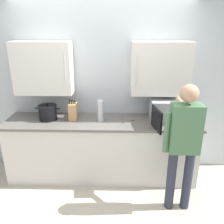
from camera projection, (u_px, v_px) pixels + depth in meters
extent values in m
plane|color=#B7AD99|center=(98.00, 217.00, 2.84)|extent=(9.71, 9.71, 0.00)
cube|color=#B2BCC1|center=(103.00, 90.00, 3.55)|extent=(4.37, 0.10, 2.50)
cube|color=beige|center=(43.00, 68.00, 3.25)|extent=(0.80, 0.32, 0.71)
cylinder|color=#B7BABF|center=(65.00, 70.00, 3.08)|extent=(0.01, 0.01, 0.43)
cube|color=beige|center=(160.00, 68.00, 3.21)|extent=(0.80, 0.32, 0.71)
cylinder|color=#B7BABF|center=(136.00, 71.00, 3.05)|extent=(0.01, 0.01, 0.43)
cube|color=beige|center=(102.00, 150.00, 3.50)|extent=(2.70, 0.61, 0.87)
cube|color=#605B56|center=(102.00, 122.00, 3.34)|extent=(2.74, 0.65, 0.03)
cube|color=black|center=(101.00, 184.00, 3.37)|extent=(2.70, 0.04, 0.09)
cube|color=#B7BABF|center=(168.00, 110.00, 3.30)|extent=(0.49, 0.35, 0.30)
cube|color=beige|center=(163.00, 110.00, 3.29)|extent=(0.31, 0.30, 0.24)
cube|color=black|center=(184.00, 115.00, 3.13)|extent=(0.14, 0.01, 0.28)
cube|color=black|center=(156.00, 119.00, 2.98)|extent=(0.09, 0.35, 0.28)
cylinder|color=black|center=(48.00, 113.00, 3.35)|extent=(0.26, 0.26, 0.19)
cylinder|color=black|center=(47.00, 106.00, 3.31)|extent=(0.26, 0.26, 0.02)
cylinder|color=black|center=(47.00, 104.00, 3.30)|extent=(0.04, 0.04, 0.03)
cylinder|color=black|center=(37.00, 108.00, 3.33)|extent=(0.05, 0.02, 0.02)
cylinder|color=black|center=(58.00, 109.00, 3.32)|extent=(0.05, 0.02, 0.02)
cylinder|color=#B7BABF|center=(100.00, 112.00, 3.27)|extent=(0.08, 0.08, 0.28)
cylinder|color=#B7BABF|center=(100.00, 101.00, 3.21)|extent=(0.08, 0.08, 0.03)
cube|color=tan|center=(73.00, 112.00, 3.33)|extent=(0.11, 0.15, 0.24)
cylinder|color=black|center=(69.00, 101.00, 3.26)|extent=(0.02, 0.02, 0.08)
cylinder|color=black|center=(71.00, 102.00, 3.26)|extent=(0.02, 0.02, 0.06)
cylinder|color=black|center=(73.00, 102.00, 3.26)|extent=(0.02, 0.02, 0.06)
cylinder|color=black|center=(75.00, 102.00, 3.26)|extent=(0.02, 0.02, 0.05)
cylinder|color=brown|center=(123.00, 120.00, 3.34)|extent=(0.03, 0.23, 0.01)
ellipsoid|color=brown|center=(133.00, 120.00, 3.34)|extent=(0.07, 0.05, 0.02)
cylinder|color=#282D3D|center=(171.00, 180.00, 2.87)|extent=(0.11, 0.11, 0.81)
cylinder|color=#282D3D|center=(187.00, 180.00, 2.86)|extent=(0.11, 0.11, 0.81)
cube|color=#47704C|center=(185.00, 129.00, 2.63)|extent=(0.34, 0.20, 0.57)
sphere|color=tan|center=(190.00, 93.00, 2.48)|extent=(0.20, 0.20, 0.20)
cylinder|color=tan|center=(189.00, 112.00, 2.76)|extent=(0.27, 0.45, 0.26)
cylinder|color=#47704C|center=(167.00, 132.00, 2.65)|extent=(0.07, 0.07, 0.49)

